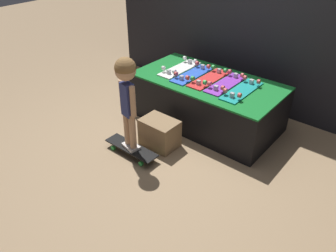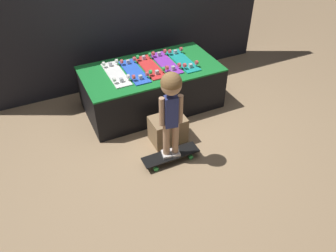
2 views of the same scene
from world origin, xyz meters
name	(u,v)px [view 2 (image 2 of 2)]	position (x,y,z in m)	size (l,w,h in m)	color
ground_plane	(169,127)	(0.00, 0.00, 0.00)	(16.00, 16.00, 0.00)	#9E7F5B
back_wall	(126,1)	(0.00, 1.34, 1.17)	(4.24, 0.10, 2.34)	black
display_rack	(151,87)	(0.00, 0.55, 0.29)	(1.74, 0.92, 0.57)	black
skateboard_white_on_rack	(116,73)	(-0.45, 0.57, 0.59)	(0.20, 0.65, 0.09)	white
skateboard_blue_on_rack	(134,71)	(-0.23, 0.54, 0.59)	(0.20, 0.65, 0.09)	blue
skateboard_red_on_rack	(150,66)	(0.00, 0.56, 0.59)	(0.20, 0.65, 0.09)	red
skateboard_purple_on_rack	(166,62)	(0.23, 0.57, 0.59)	(0.20, 0.65, 0.09)	purple
skateboard_teal_on_rack	(183,60)	(0.45, 0.53, 0.59)	(0.20, 0.65, 0.09)	teal
skateboard_on_floor	(171,155)	(-0.24, -0.54, 0.07)	(0.65, 0.18, 0.09)	black
child	(171,101)	(-0.24, -0.54, 0.80)	(0.24, 0.21, 1.02)	silver
storage_box	(168,129)	(-0.11, -0.21, 0.16)	(0.40, 0.29, 0.32)	#8E704C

